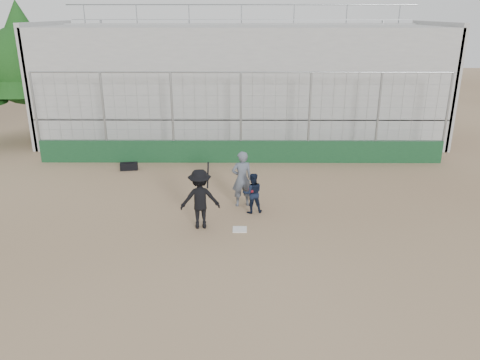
{
  "coord_description": "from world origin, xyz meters",
  "views": [
    {
      "loc": [
        0.09,
        -13.2,
        6.41
      ],
      "look_at": [
        0.0,
        1.4,
        1.15
      ],
      "focal_mm": 35.0,
      "sensor_mm": 36.0,
      "label": 1
    }
  ],
  "objects_px": {
    "catcher_crouched": "(252,199)",
    "batter_at_plate": "(200,199)",
    "umpire": "(242,182)",
    "equipment_bag": "(129,166)"
  },
  "relations": [
    {
      "from": "batter_at_plate",
      "to": "catcher_crouched",
      "type": "distance_m",
      "value": 2.05
    },
    {
      "from": "equipment_bag",
      "to": "catcher_crouched",
      "type": "bearing_deg",
      "value": -40.91
    },
    {
      "from": "catcher_crouched",
      "to": "batter_at_plate",
      "type": "bearing_deg",
      "value": -145.71
    },
    {
      "from": "batter_at_plate",
      "to": "umpire",
      "type": "height_order",
      "value": "batter_at_plate"
    },
    {
      "from": "umpire",
      "to": "equipment_bag",
      "type": "relative_size",
      "value": 2.3
    },
    {
      "from": "equipment_bag",
      "to": "batter_at_plate",
      "type": "bearing_deg",
      "value": -57.69
    },
    {
      "from": "batter_at_plate",
      "to": "umpire",
      "type": "xyz_separation_m",
      "value": [
        1.29,
        1.76,
        -0.07
      ]
    },
    {
      "from": "catcher_crouched",
      "to": "umpire",
      "type": "xyz_separation_m",
      "value": [
        -0.36,
        0.63,
        0.41
      ]
    },
    {
      "from": "equipment_bag",
      "to": "umpire",
      "type": "bearing_deg",
      "value": -38.67
    },
    {
      "from": "catcher_crouched",
      "to": "equipment_bag",
      "type": "relative_size",
      "value": 1.26
    }
  ]
}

